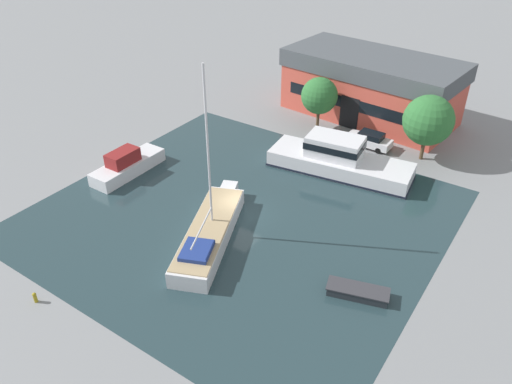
{
  "coord_description": "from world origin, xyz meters",
  "views": [
    {
      "loc": [
        19.21,
        -26.18,
        23.03
      ],
      "look_at": [
        0.0,
        2.12,
        1.0
      ],
      "focal_mm": 35.0,
      "sensor_mm": 36.0,
      "label": 1
    }
  ],
  "objects": [
    {
      "name": "ground_plane",
      "position": [
        0.0,
        0.0,
        0.0
      ],
      "size": [
        440.0,
        440.0,
        0.0
      ],
      "primitive_type": "plane",
      "color": "gray"
    },
    {
      "name": "water_canal",
      "position": [
        0.0,
        0.0,
        0.0
      ],
      "size": [
        29.89,
        28.21,
        0.01
      ],
      "primitive_type": "cube",
      "color": "#23383D",
      "rests_on": "ground"
    },
    {
      "name": "warehouse_building",
      "position": [
        0.51,
        23.61,
        3.42
      ],
      "size": [
        19.34,
        10.51,
        6.76
      ],
      "rotation": [
        0.0,
        0.0,
        -0.1
      ],
      "color": "#C64C3D",
      "rests_on": "ground"
    },
    {
      "name": "quay_tree_near_building",
      "position": [
        8.81,
        17.07,
        3.98
      ],
      "size": [
        4.63,
        4.63,
        6.3
      ],
      "color": "brown",
      "rests_on": "ground"
    },
    {
      "name": "quay_tree_by_water",
      "position": [
        -2.46,
        17.29,
        3.72
      ],
      "size": [
        3.76,
        3.76,
        5.62
      ],
      "color": "brown",
      "rests_on": "ground"
    },
    {
      "name": "parked_car",
      "position": [
        3.72,
        16.56,
        0.79
      ],
      "size": [
        4.44,
        1.81,
        1.56
      ],
      "rotation": [
        0.0,
        0.0,
        1.55
      ],
      "color": "silver",
      "rests_on": "ground"
    },
    {
      "name": "sailboat_moored",
      "position": [
        -0.01,
        -3.9,
        0.74
      ],
      "size": [
        6.75,
        11.88,
        13.18
      ],
      "rotation": [
        0.0,
        0.0,
        0.4
      ],
      "color": "silver",
      "rests_on": "water_canal"
    },
    {
      "name": "motor_cruiser",
      "position": [
        3.27,
        10.51,
        1.19
      ],
      "size": [
        13.33,
        5.72,
        3.34
      ],
      "rotation": [
        0.0,
        0.0,
        1.7
      ],
      "color": "silver",
      "rests_on": "water_canal"
    },
    {
      "name": "small_dinghy",
      "position": [
        11.47,
        -3.14,
        0.32
      ],
      "size": [
        4.21,
        2.44,
        0.63
      ],
      "rotation": [
        0.0,
        0.0,
        5.0
      ],
      "color": "#23282D",
      "rests_on": "water_canal"
    },
    {
      "name": "cabin_boat",
      "position": [
        -12.23,
        -0.49,
        0.86
      ],
      "size": [
        2.36,
        7.29,
        2.38
      ],
      "rotation": [
        0.0,
        0.0,
        0.01
      ],
      "color": "silver",
      "rests_on": "water_canal"
    },
    {
      "name": "mooring_bollard",
      "position": [
        -5.2,
        -15.12,
        0.4
      ],
      "size": [
        0.25,
        0.25,
        0.75
      ],
      "color": "olive",
      "rests_on": "ground"
    }
  ]
}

